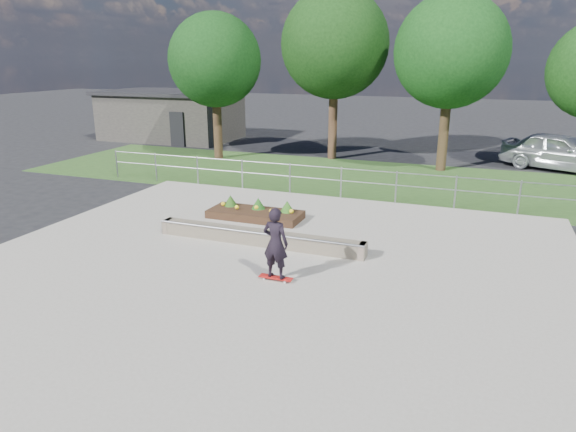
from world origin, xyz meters
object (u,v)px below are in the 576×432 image
(skateboarder, at_px, (275,243))
(parked_car, at_px, (560,152))
(grind_ledge, at_px, (259,237))
(planter_bed, at_px, (256,212))

(skateboarder, xyz_separation_m, parked_car, (7.53, 16.16, -0.11))
(grind_ledge, relative_size, planter_bed, 2.00)
(skateboarder, bearing_deg, planter_bed, 119.58)
(parked_car, bearing_deg, grind_ledge, 170.73)
(skateboarder, height_order, parked_car, skateboarder)
(planter_bed, relative_size, skateboarder, 1.71)
(skateboarder, bearing_deg, parked_car, 65.02)
(grind_ledge, distance_m, parked_car, 16.68)
(grind_ledge, xyz_separation_m, parked_car, (8.87, 14.12, 0.60))
(grind_ledge, xyz_separation_m, skateboarder, (1.34, -2.05, 0.71))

